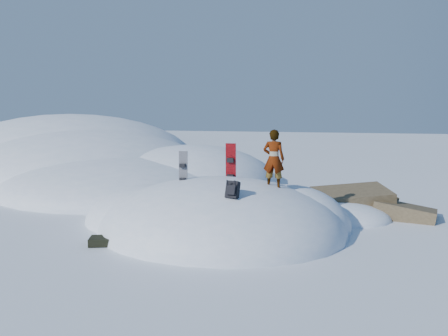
% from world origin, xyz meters
% --- Properties ---
extents(ground, '(120.00, 120.00, 0.00)m').
position_xyz_m(ground, '(0.00, 0.00, 0.00)').
color(ground, white).
rests_on(ground, ground).
extents(snow_mound, '(8.00, 6.00, 3.00)m').
position_xyz_m(snow_mound, '(-0.17, 0.24, 0.00)').
color(snow_mound, white).
rests_on(snow_mound, ground).
extents(snow_ridge, '(21.50, 18.50, 6.40)m').
position_xyz_m(snow_ridge, '(-10.43, 9.85, 0.00)').
color(snow_ridge, white).
rests_on(snow_ridge, ground).
extents(rock_outcrop, '(4.68, 4.41, 1.68)m').
position_xyz_m(rock_outcrop, '(3.72, 3.01, 0.01)').
color(rock_outcrop, brown).
rests_on(rock_outcrop, ground).
extents(snowboard_red, '(0.31, 0.18, 1.62)m').
position_xyz_m(snowboard_red, '(0.13, 0.65, 1.64)').
color(snowboard_red, red).
rests_on(snowboard_red, snow_mound).
extents(snowboard_dark, '(0.26, 0.15, 1.35)m').
position_xyz_m(snowboard_dark, '(-1.09, -0.06, 1.58)').
color(snowboard_dark, black).
rests_on(snowboard_dark, snow_mound).
extents(backpack, '(0.34, 0.41, 0.50)m').
position_xyz_m(backpack, '(0.71, -1.45, 1.46)').
color(backpack, black).
rests_on(backpack, snow_mound).
extents(gear_pile, '(0.96, 0.75, 0.25)m').
position_xyz_m(gear_pile, '(-2.42, -2.03, 0.12)').
color(gear_pile, black).
rests_on(gear_pile, ground).
extents(person, '(0.60, 0.40, 1.59)m').
position_xyz_m(person, '(1.48, 0.03, 2.08)').
color(person, slate).
rests_on(person, snow_mound).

